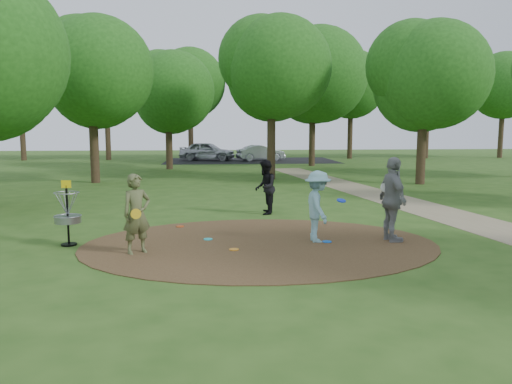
{
  "coord_description": "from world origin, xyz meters",
  "views": [
    {
      "loc": [
        -1.09,
        -11.51,
        2.76
      ],
      "look_at": [
        0.0,
        1.2,
        1.1
      ],
      "focal_mm": 35.0,
      "sensor_mm": 36.0,
      "label": 1
    }
  ],
  "objects": [
    {
      "name": "dirt_clearing",
      "position": [
        0.0,
        0.0,
        0.01
      ],
      "size": [
        8.4,
        8.4,
        0.02
      ],
      "primitive_type": "cylinder",
      "color": "#47301C",
      "rests_on": "ground"
    },
    {
      "name": "player_observer_with_disc",
      "position": [
        -2.77,
        -0.63,
        0.88
      ],
      "size": [
        0.77,
        0.7,
        1.76
      ],
      "color": "#555B35",
      "rests_on": "ground"
    },
    {
      "name": "player_throwing_with_disc",
      "position": [
        1.4,
        0.14,
        0.87
      ],
      "size": [
        1.07,
        1.15,
        1.73
      ],
      "color": "#82B6C3",
      "rests_on": "ground"
    },
    {
      "name": "disc_ground_cyan",
      "position": [
        -1.24,
        0.55,
        0.03
      ],
      "size": [
        0.22,
        0.22,
        0.02
      ],
      "primitive_type": "cylinder",
      "color": "#1ACCD6",
      "rests_on": "dirt_clearing"
    },
    {
      "name": "disc_golf_basket",
      "position": [
        -4.5,
        0.3,
        0.87
      ],
      "size": [
        0.63,
        0.63,
        1.54
      ],
      "color": "black",
      "rests_on": "ground"
    },
    {
      "name": "tree_ring",
      "position": [
        1.54,
        9.73,
        5.24
      ],
      "size": [
        36.83,
        45.96,
        9.63
      ],
      "color": "#332316",
      "rests_on": "ground"
    },
    {
      "name": "disc_ground_red",
      "position": [
        -2.03,
        2.21,
        0.03
      ],
      "size": [
        0.22,
        0.22,
        0.02
      ],
      "primitive_type": "cylinder",
      "color": "#BF3F13",
      "rests_on": "dirt_clearing"
    },
    {
      "name": "disc_ground_blue",
      "position": [
        1.62,
        0.03,
        0.03
      ],
      "size": [
        0.22,
        0.22,
        0.02
      ],
      "primitive_type": "cylinder",
      "color": "blue",
      "rests_on": "dirt_clearing"
    },
    {
      "name": "disc_ground_orange",
      "position": [
        -0.65,
        -0.55,
        0.03
      ],
      "size": [
        0.22,
        0.22,
        0.02
      ],
      "primitive_type": "cylinder",
      "color": "orange",
      "rests_on": "dirt_clearing"
    },
    {
      "name": "player_waiting_with_disc",
      "position": [
        3.2,
        0.01,
        1.03
      ],
      "size": [
        0.63,
        1.25,
        2.06
      ],
      "color": "gray",
      "rests_on": "ground"
    },
    {
      "name": "player_walking_with_disc",
      "position": [
        0.55,
        4.15,
        0.86
      ],
      "size": [
        0.78,
        0.94,
        1.73
      ],
      "color": "black",
      "rests_on": "ground"
    },
    {
      "name": "car_right",
      "position": [
        2.85,
        29.79,
        0.65
      ],
      "size": [
        4.16,
        2.28,
        1.3
      ],
      "primitive_type": "imported",
      "rotation": [
        0.0,
        0.0,
        1.81
      ],
      "color": "#AAACB2",
      "rests_on": "ground"
    },
    {
      "name": "car_left",
      "position": [
        -1.58,
        30.42,
        0.79
      ],
      "size": [
        4.92,
        2.92,
        1.57
      ],
      "primitive_type": "imported",
      "rotation": [
        0.0,
        0.0,
        1.32
      ],
      "color": "#AEB0B6",
      "rests_on": "ground"
    },
    {
      "name": "ground",
      "position": [
        0.0,
        0.0,
        0.0
      ],
      "size": [
        100.0,
        100.0,
        0.0
      ],
      "primitive_type": "plane",
      "color": "#2D5119",
      "rests_on": "ground"
    },
    {
      "name": "parking_lot",
      "position": [
        2.0,
        30.0,
        0.0
      ],
      "size": [
        14.0,
        8.0,
        0.01
      ],
      "primitive_type": "cube",
      "color": "black",
      "rests_on": "ground"
    },
    {
      "name": "footpath",
      "position": [
        6.5,
        2.0,
        0.01
      ],
      "size": [
        7.55,
        39.89,
        0.01
      ],
      "primitive_type": "cube",
      "rotation": [
        0.0,
        0.0,
        0.14
      ],
      "color": "#8C7A5B",
      "rests_on": "ground"
    }
  ]
}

